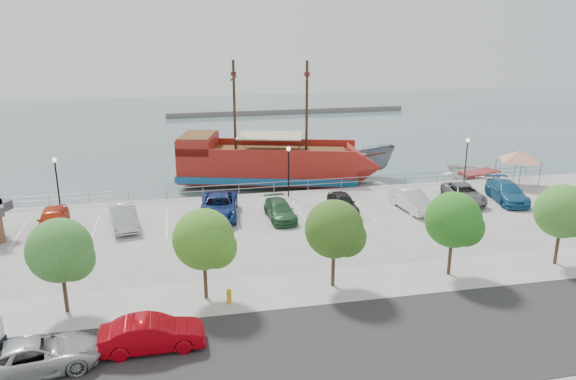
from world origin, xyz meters
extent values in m
plane|color=#455A5C|center=(0.00, 0.00, -1.00)|extent=(160.00, 160.00, 0.00)
cube|color=#262525|center=(0.00, -16.00, 0.01)|extent=(100.00, 8.00, 0.04)
cube|color=#A3A29F|center=(0.00, -10.00, 0.01)|extent=(100.00, 4.00, 0.05)
cylinder|color=gray|center=(0.00, 7.80, 0.95)|extent=(50.00, 0.06, 0.06)
cylinder|color=gray|center=(0.00, 7.80, 0.55)|extent=(50.00, 0.06, 0.06)
cube|color=slate|center=(10.00, 55.00, -0.60)|extent=(40.00, 3.00, 0.80)
cube|color=maroon|center=(-0.47, 13.52, 0.95)|extent=(17.20, 9.47, 2.67)
cube|color=#155386|center=(-0.47, 13.52, 0.08)|extent=(17.58, 9.86, 0.62)
cone|color=maroon|center=(8.21, 11.02, 0.95)|extent=(4.52, 5.64, 4.93)
cube|color=maroon|center=(-6.88, 15.37, 3.00)|extent=(4.38, 5.78, 1.44)
cube|color=brown|center=(-6.88, 15.37, 3.77)|extent=(4.07, 5.33, 0.12)
cube|color=brown|center=(0.03, 13.38, 2.34)|extent=(14.07, 8.03, 0.15)
cube|color=maroon|center=(0.21, 15.89, 2.64)|extent=(15.84, 4.74, 0.72)
cube|color=maroon|center=(-1.15, 11.16, 2.64)|extent=(15.84, 4.74, 0.72)
cylinder|color=#382111|center=(2.98, 12.53, 6.49)|extent=(0.30, 0.30, 8.42)
cylinder|color=#382111|center=(-3.43, 14.38, 6.49)|extent=(0.30, 0.30, 8.42)
cylinder|color=#382111|center=(2.98, 12.53, 9.06)|extent=(0.99, 3.00, 0.14)
cylinder|color=#382111|center=(-3.43, 14.38, 9.06)|extent=(0.99, 3.00, 0.14)
cube|color=#C1BA96|center=(-0.27, 13.47, 3.82)|extent=(6.80, 5.39, 0.12)
cylinder|color=#382111|center=(8.90, 10.83, 2.18)|extent=(2.50, 0.86, 0.61)
imported|color=slate|center=(8.86, 14.41, 0.43)|extent=(7.47, 2.99, 2.86)
imported|color=white|center=(19.45, 9.81, -0.29)|extent=(6.57, 7.94, 1.43)
cube|color=slate|center=(-13.54, 9.20, -0.78)|extent=(7.91, 4.19, 0.43)
cube|color=gray|center=(6.87, 9.20, -0.80)|extent=(7.31, 4.13, 0.40)
cube|color=gray|center=(15.92, 9.20, -0.81)|extent=(6.83, 2.81, 0.38)
cylinder|color=slate|center=(19.08, 6.64, 1.12)|extent=(0.09, 0.09, 2.24)
cylinder|color=slate|center=(21.60, 7.44, 1.12)|extent=(0.09, 0.09, 2.24)
cylinder|color=slate|center=(19.87, 4.12, 1.12)|extent=(0.09, 0.09, 2.24)
cylinder|color=slate|center=(22.39, 4.92, 1.12)|extent=(0.09, 0.09, 2.24)
pyramid|color=beige|center=(20.74, 5.78, 3.10)|extent=(5.36, 5.36, 0.91)
imported|color=#A6A7A8|center=(-15.41, -14.96, 0.73)|extent=(5.63, 3.39, 1.46)
imported|color=#A0030D|center=(-10.67, -14.32, 0.77)|extent=(4.67, 1.69, 1.53)
cylinder|color=gold|center=(-6.86, -10.80, 0.33)|extent=(0.27, 0.27, 0.67)
sphere|color=gold|center=(-6.86, -10.80, 0.69)|extent=(0.29, 0.29, 0.29)
cylinder|color=black|center=(-18.00, 6.50, 2.00)|extent=(0.12, 0.12, 4.00)
sphere|color=#FFF2CC|center=(-18.00, 6.50, 4.10)|extent=(0.36, 0.36, 0.36)
cylinder|color=black|center=(0.00, 6.50, 2.00)|extent=(0.12, 0.12, 4.00)
sphere|color=#FFF2CC|center=(0.00, 6.50, 4.10)|extent=(0.36, 0.36, 0.36)
cylinder|color=black|center=(16.00, 6.50, 2.00)|extent=(0.12, 0.12, 4.00)
sphere|color=#FFF2CC|center=(16.00, 6.50, 4.10)|extent=(0.36, 0.36, 0.36)
cylinder|color=#473321|center=(-15.00, -10.00, 1.10)|extent=(0.20, 0.20, 2.20)
sphere|color=#336928|center=(-15.00, -10.00, 3.40)|extent=(3.20, 3.20, 3.20)
sphere|color=#336928|center=(-14.40, -10.30, 3.00)|extent=(2.20, 2.20, 2.20)
cylinder|color=#473321|center=(-8.00, -10.00, 1.10)|extent=(0.20, 0.20, 2.20)
sphere|color=#3E751F|center=(-8.00, -10.00, 3.40)|extent=(3.20, 3.20, 3.20)
sphere|color=#3E751F|center=(-7.40, -10.30, 3.00)|extent=(2.20, 2.20, 2.20)
cylinder|color=#473321|center=(-1.00, -10.00, 1.10)|extent=(0.20, 0.20, 2.20)
sphere|color=#305619|center=(-1.00, -10.00, 3.40)|extent=(3.20, 3.20, 3.20)
sphere|color=#305619|center=(-0.40, -10.30, 3.00)|extent=(2.20, 2.20, 2.20)
cylinder|color=#473321|center=(6.00, -10.00, 1.10)|extent=(0.20, 0.20, 2.20)
sphere|color=#25671B|center=(6.00, -10.00, 3.40)|extent=(3.20, 3.20, 3.20)
sphere|color=#25671B|center=(6.60, -10.30, 3.00)|extent=(2.20, 2.20, 2.20)
cylinder|color=#473321|center=(13.00, -10.00, 1.10)|extent=(0.20, 0.20, 2.20)
sphere|color=#3B7229|center=(13.00, -10.00, 3.40)|extent=(3.20, 3.20, 3.20)
sphere|color=#3B7229|center=(13.60, -10.30, 3.00)|extent=(2.20, 2.20, 2.20)
imported|color=#BA2F12|center=(-17.77, 2.36, 0.80)|extent=(2.08, 4.78, 1.60)
imported|color=#B8BBBE|center=(-12.98, 2.03, 0.81)|extent=(2.53, 5.14, 1.62)
imported|color=navy|center=(-6.16, 2.72, 0.83)|extent=(3.57, 6.31, 1.66)
imported|color=#2C5C36|center=(-1.74, 1.36, 0.66)|extent=(2.01, 4.62, 1.32)
imported|color=black|center=(3.31, 1.98, 0.71)|extent=(1.69, 4.19, 1.43)
imported|color=white|center=(8.68, 1.22, 0.78)|extent=(2.17, 4.86, 1.55)
imported|color=slate|center=(13.64, 2.26, 0.70)|extent=(2.86, 5.28, 1.41)
imported|color=#1D5F8C|center=(17.14, 1.67, 0.78)|extent=(3.06, 5.65, 1.56)
camera|label=1|loc=(-9.31, -37.18, 14.29)|focal=35.00mm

